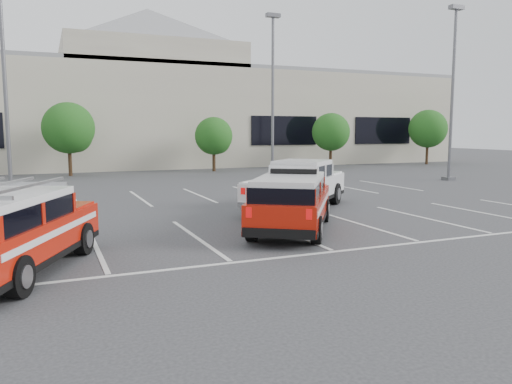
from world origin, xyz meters
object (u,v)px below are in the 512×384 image
Objects in this scene: light_pole_mid at (273,96)px; ladder_suv at (10,238)px; tree_far_right at (428,130)px; white_pickup at (298,190)px; light_pole_right at (452,93)px; fire_chief_suv at (291,206)px; light_pole_left at (5,81)px; tree_mid_right at (215,137)px; tree_right at (332,133)px; tree_mid_left at (70,130)px; convention_building at (126,111)px.

light_pole_mid is 23.28m from ladder_suv.
tree_far_right is 0.83× the size of white_pickup.
light_pole_right reaches higher than white_pickup.
fire_chief_suv is at bearing -147.37° from light_pole_right.
fire_chief_suv is at bearing -112.93° from light_pole_mid.
tree_far_right is 0.47× the size of light_pole_left.
tree_far_right is 29.46m from white_pickup.
tree_right is at bearing 0.00° from tree_mid_right.
tree_mid_left reaches higher than fire_chief_suv.
light_pole_mid is at bearing 101.39° from fire_chief_suv.
light_pole_left is (-8.18, -19.86, 0.47)m from convention_building.
tree_mid_right is 26.97m from ladder_suv.
light_pole_right reaches higher than fire_chief_suv.
tree_right is 12.32m from light_pole_right.
tree_far_right is 0.91× the size of fire_chief_suv.
light_pole_mid reaches higher than tree_far_right.
tree_mid_left is 0.47× the size of light_pole_left.
tree_far_right is at bearing 52.96° from light_pole_right.
fire_chief_suv is at bearing 37.40° from ladder_suv.
light_pole_left and light_pole_mid have the same top height.
tree_mid_right is (4.91, -9.82, -2.22)m from convention_building.
convention_building is 12.38× the size of tree_far_right.
light_pole_right is at bearing -33.69° from light_pole_mid.
tree_mid_right is 0.75× the size of fire_chief_suv.
light_pole_right reaches higher than tree_mid_right.
light_pole_left is (-3.09, -10.05, 2.14)m from tree_mid_left.
tree_far_right is at bearing 60.66° from ladder_suv.
tree_right reaches higher than fire_chief_suv.
tree_mid_right is at bearing 37.50° from light_pole_left.
tree_right is at bearing 36.77° from light_pole_mid.
tree_mid_right is 0.69× the size of white_pickup.
light_pole_left is at bearing 175.24° from light_pole_right.
tree_mid_left is at bearing 153.08° from light_pole_mid.
tree_mid_left is 20.00m from tree_right.
light_pole_mid is 18.07m from fire_chief_suv.
tree_right reaches higher than white_pickup.
fire_chief_suv is 1.01× the size of ladder_suv.
light_pole_mid is at bearing 146.31° from light_pole_right.
light_pole_mid and light_pole_right have the same top height.
tree_right is (14.91, -9.82, -1.95)m from convention_building.
light_pole_right reaches higher than tree_right.
tree_right is at bearing 23.51° from light_pole_left.
light_pole_right is at bearing 66.96° from fire_chief_suv.
white_pickup is at bearing -124.63° from tree_right.
light_pole_left is 1.94× the size of ladder_suv.
tree_mid_left is at bearing 72.90° from light_pole_left.
light_pole_left reaches higher than ladder_suv.
light_pole_right reaches higher than ladder_suv.
tree_right is 0.84× the size of ladder_suv.
tree_mid_right is 0.82× the size of tree_far_right.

